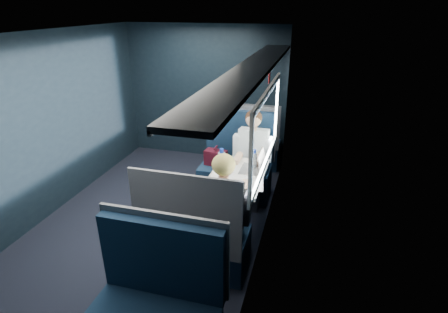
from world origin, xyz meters
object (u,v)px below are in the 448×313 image
(table, at_px, (235,180))
(man, at_px, (252,154))
(seat_bay_near, at_px, (236,166))
(seat_bay_far, at_px, (197,238))
(cup, at_px, (260,160))
(bottle_small, at_px, (254,160))
(laptop, at_px, (256,165))
(woman, at_px, (225,206))
(seat_row_back, at_px, (157,310))
(seat_row_front, at_px, (249,144))

(table, xyz_separation_m, man, (0.07, 0.70, 0.06))
(seat_bay_near, height_order, seat_bay_far, same)
(table, distance_m, cup, 0.46)
(table, relative_size, bottle_small, 4.18)
(bottle_small, distance_m, cup, 0.16)
(laptop, bearing_deg, table, -146.32)
(woman, distance_m, cup, 1.09)
(seat_bay_far, distance_m, laptop, 1.17)
(table, relative_size, man, 0.76)
(seat_row_back, distance_m, bottle_small, 2.10)
(laptop, bearing_deg, cup, 85.96)
(table, xyz_separation_m, seat_bay_near, (-0.19, 0.87, -0.24))
(table, xyz_separation_m, seat_row_front, (-0.18, 1.80, -0.25))
(woman, xyz_separation_m, bottle_small, (0.12, 0.94, 0.12))
(table, distance_m, seat_row_front, 1.82)
(seat_bay_far, height_order, woman, woman)
(seat_row_front, relative_size, seat_row_back, 1.00)
(seat_row_front, distance_m, woman, 2.54)
(seat_bay_near, relative_size, seat_row_back, 1.09)
(bottle_small, bearing_deg, man, 103.95)
(table, height_order, seat_bay_near, seat_bay_near)
(seat_bay_near, relative_size, seat_bay_far, 1.00)
(seat_bay_far, height_order, cup, seat_bay_far)
(man, distance_m, bottle_small, 0.50)
(man, height_order, bottle_small, man)
(bottle_small, bearing_deg, laptop, -62.23)
(table, relative_size, seat_bay_far, 0.79)
(man, relative_size, laptop, 3.85)
(seat_row_front, distance_m, laptop, 1.74)
(man, relative_size, woman, 1.00)
(laptop, xyz_separation_m, bottle_small, (-0.04, 0.08, 0.04))
(seat_row_back, bearing_deg, table, 84.20)
(seat_row_back, distance_m, cup, 2.24)
(man, bearing_deg, table, -95.52)
(seat_bay_near, relative_size, cup, 12.93)
(laptop, bearing_deg, woman, -100.44)
(seat_bay_far, bearing_deg, seat_bay_near, 90.34)
(cup, bearing_deg, seat_bay_far, -108.83)
(man, bearing_deg, seat_bay_far, -99.03)
(man, height_order, woman, same)
(seat_row_front, relative_size, laptop, 3.37)
(seat_row_back, relative_size, man, 0.88)
(seat_bay_far, height_order, man, man)
(table, bearing_deg, man, 84.48)
(woman, height_order, bottle_small, woman)
(cup, bearing_deg, seat_bay_near, 130.70)
(seat_bay_near, distance_m, laptop, 0.92)
(seat_bay_far, xyz_separation_m, bottle_small, (0.37, 1.10, 0.43))
(laptop, relative_size, bottle_small, 1.44)
(seat_bay_far, height_order, bottle_small, seat_bay_far)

